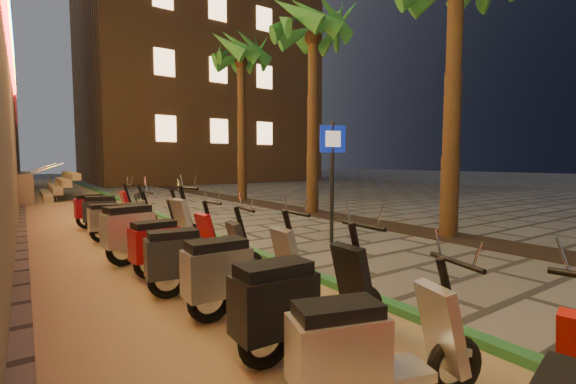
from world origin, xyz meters
TOP-DOWN VIEW (x-y plane):
  - ground at (0.00, 0.00)m, footprint 120.00×120.00m
  - parking_strip at (-2.60, 10.00)m, footprint 3.40×60.00m
  - green_curb at (-0.90, 10.00)m, footprint 0.18×60.00m
  - planting_strip at (3.60, 5.00)m, footprint 1.20×40.00m
  - apartment_block at (9.00, 32.00)m, footprint 18.00×16.06m
  - palm_c at (3.60, 7.00)m, footprint 2.97×3.02m
  - palm_d at (3.60, 12.00)m, footprint 2.97×3.02m
  - pedestrian_sign at (0.98, 3.00)m, footprint 0.53×0.21m
  - scooter_3 at (-2.47, -1.33)m, footprint 1.46×0.78m
  - scooter_4 at (-2.41, -0.45)m, footprint 1.62×0.57m
  - scooter_5 at (-2.42, 0.65)m, footprint 1.62×0.57m
  - scooter_6 at (-2.58, 1.60)m, footprint 1.58×0.61m
  - scooter_7 at (-2.55, 2.61)m, footprint 1.56×0.59m
  - scooter_8 at (-2.67, 3.61)m, footprint 1.82×0.77m
  - scooter_9 at (-2.49, 4.72)m, footprint 1.65×0.81m
  - scooter_10 at (-2.70, 5.77)m, footprint 1.49×0.52m
  - scooter_11 at (-2.61, 6.83)m, footprint 1.63×0.84m
  - scooter_12 at (-2.72, 7.81)m, footprint 1.60×0.56m

SIDE VIEW (x-z plane):
  - ground at x=0.00m, z-range 0.00..0.00m
  - parking_strip at x=-2.60m, z-range 0.00..0.01m
  - planting_strip at x=3.60m, z-range 0.00..0.02m
  - green_curb at x=-0.90m, z-range 0.00..0.10m
  - scooter_3 at x=-2.47m, z-range -0.07..0.97m
  - scooter_10 at x=-2.70m, z-range -0.07..0.99m
  - scooter_7 at x=-2.55m, z-range -0.07..1.02m
  - scooter_6 at x=-2.58m, z-range -0.07..1.04m
  - scooter_12 at x=-2.72m, z-range -0.07..1.06m
  - scooter_4 at x=-2.41m, z-range -0.07..1.07m
  - scooter_5 at x=-2.42m, z-range -0.08..1.07m
  - scooter_11 at x=-2.61m, z-range -0.08..1.08m
  - scooter_9 at x=-2.49m, z-range -0.08..1.09m
  - scooter_8 at x=-2.67m, z-range -0.08..1.19m
  - pedestrian_sign at x=0.98m, z-range 0.37..2.89m
  - palm_c at x=3.60m, z-range 2.27..9.18m
  - palm_d at x=3.60m, z-range 2.36..9.53m
  - apartment_block at x=9.00m, z-range 0.00..25.00m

